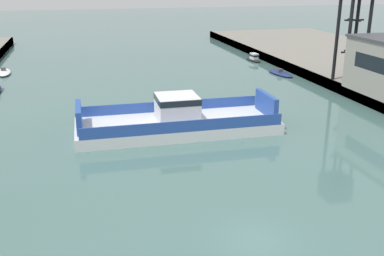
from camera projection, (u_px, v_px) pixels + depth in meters
ground_plane at (255, 241)px, 26.48m from camera, size 400.00×400.00×0.00m
chain_ferry at (177, 121)px, 44.77m from camera, size 20.09×7.37×3.72m
moored_boat_near_left at (280, 73)px, 70.93m from camera, size 2.75×6.54×0.91m
moored_boat_mid_left at (254, 58)px, 81.86m from camera, size 1.84×4.96×1.49m
moored_boat_mid_right at (4, 72)px, 71.30m from camera, size 2.62×6.37×1.03m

